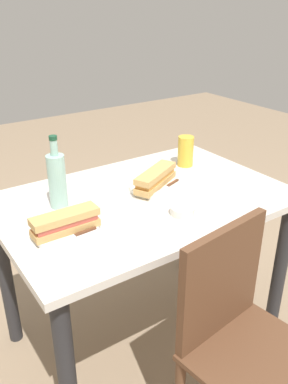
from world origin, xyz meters
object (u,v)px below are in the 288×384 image
Objects in this scene: baguette_sandwich_near at (156,178)px; olive_bowl at (182,210)px; dining_table at (144,222)px; baguette_sandwich_far at (65,222)px; knife_far at (75,235)px; beer_glass at (186,151)px; plate_near at (155,187)px; plate_far at (66,233)px; water_bottle at (57,180)px; knife_near at (168,186)px; chair_far at (241,336)px.

baguette_sandwich_near is 2.81× the size of olive_bowl.
baguette_sandwich_far is at bearing 13.87° from dining_table.
baguette_sandwich_far is at bearing -14.52° from olive_bowl.
beer_glass reaches higher than knife_far.
baguette_sandwich_far reaches higher than dining_table.
baguette_sandwich_far reaches higher than plate_near.
water_bottle reaches higher than plate_far.
knife_near is (-0.03, 0.04, -0.03)m from baguette_sandwich_near.
plate_near is (-0.08, -0.04, 0.13)m from dining_table.
plate_near is at bearing -156.52° from dining_table.
knife_near is at bearing 36.48° from beer_glass.
beer_glass is (-0.27, -0.14, 0.02)m from baguette_sandwich_near.
chair_far is 3.29× the size of baguette_sandwich_near.
olive_bowl is at bearing 165.48° from baguette_sandwich_far.
water_bottle is at bearing -19.49° from dining_table.
olive_bowl is at bearing -96.89° from chair_far.
beer_glass is at bearing -175.02° from water_bottle.
knife_far is at bearing 102.82° from plate_far.
olive_bowl is at bearing 99.83° from dining_table.
water_bottle is at bearing -107.55° from plate_far.
beer_glass reaches higher than baguette_sandwich_far.
dining_table is 5.21× the size of plate_near.
dining_table is 12.68× the size of olive_bowl.
beer_glass is at bearing -115.82° from chair_far.
plate_near is 0.04m from baguette_sandwich_near.
baguette_sandwich_near is 0.49m from plate_far.
chair_far reaches higher than plate_near.
chair_far is at bearing 83.11° from olive_bowl.
dining_table is at bearing -2.37° from knife_near.
knife_near reaches higher than plate_far.
chair_far is at bearing 113.83° from water_bottle.
olive_bowl is (-0.05, -0.38, 0.28)m from chair_far.
beer_glass is (-0.27, -0.14, 0.06)m from plate_near.
water_bottle is (-0.07, -0.21, 0.06)m from baguette_sandwich_far.
plate_far is at bearing -52.66° from chair_far.
olive_bowl is at bearing 78.79° from baguette_sandwich_near.
water_bottle is (-0.05, -0.26, 0.09)m from knife_far.
knife_far is at bearing 21.15° from dining_table.
baguette_sandwich_near reaches higher than knife_near.
water_bottle is 1.98× the size of beer_glass.
baguette_sandwich_far is 0.78m from beer_glass.
plate_near is (-0.09, -0.62, 0.27)m from chair_far.
dining_table is at bearing 23.48° from plate_near.
chair_far is 0.66m from knife_near.
baguette_sandwich_near is at bearing -101.21° from olive_bowl.
water_bottle is at bearing -66.17° from chair_far.
knife_far is 0.79m from beer_glass.
chair_far is 5.89× the size of beer_glass.
chair_far is 0.63m from knife_far.
dining_table is at bearing 160.51° from water_bottle.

